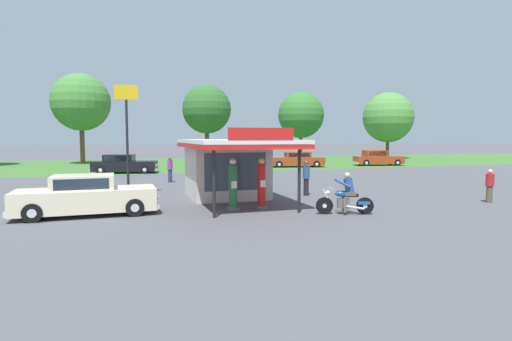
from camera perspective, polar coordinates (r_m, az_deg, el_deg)
The scene contains 18 objects.
ground_plane at distance 16.46m, azimuth 3.75°, elevation -5.45°, with size 300.00×300.00×0.00m, color #4C4C51.
grass_verge_strip at distance 45.54m, azimuth -10.34°, elevation 0.95°, with size 120.00×24.00×0.01m, color #3D6B2D.
service_station_kiosk at distance 19.31m, azimuth -3.85°, elevation 0.93°, with size 4.22×7.26×3.23m.
gas_pump_nearside at distance 16.24m, azimuth -3.24°, elevation -2.22°, with size 0.44×0.44×2.05m.
gas_pump_offside at distance 16.59m, azimuth 0.79°, elevation -2.08°, with size 0.44×0.44×2.05m.
motorcycle_with_rider at distance 15.68m, azimuth 12.45°, elevation -3.64°, with size 2.07×0.92×1.58m.
featured_classic_sedan at distance 16.37m, azimuth -22.64°, elevation -3.39°, with size 5.15×1.97×1.50m.
parked_car_back_row_far_right at distance 40.01m, azimuth 5.70°, elevation 1.47°, with size 5.76×3.01×1.46m.
parked_car_back_row_centre_left at distance 34.74m, azimuth -17.97°, elevation 0.82°, with size 5.41×2.90×1.50m.
parked_car_second_row_spare at distance 43.87m, azimuth 16.64°, elevation 1.61°, with size 5.30×2.69×1.56m.
bystander_leaning_by_kiosk at distance 20.74m, azimuth 29.86°, elevation -1.81°, with size 0.34×0.34×1.49m.
bystander_standing_back_lot at distance 20.36m, azimuth 7.03°, elevation -0.97°, with size 0.37×0.37×1.69m.
bystander_admiring_sedan at distance 26.71m, azimuth -11.93°, elevation 0.21°, with size 0.34×0.34×1.64m.
tree_oak_left at distance 48.53m, azimuth -23.28°, elevation 8.75°, with size 6.20×6.20×9.79m.
tree_oak_distant_spare at distance 52.24m, azimuth 6.31°, elevation 7.69°, with size 5.79×5.79×8.59m.
tree_oak_right at distance 49.31m, azimuth -6.98°, elevation 8.32°, with size 5.79×5.79×9.13m.
tree_oak_centre at distance 58.57m, azimuth 18.11°, elevation 6.94°, with size 6.75×6.75×8.96m.
roadside_pole_sign at distance 20.86m, azimuth -17.62°, elevation 6.51°, with size 1.10×0.12×5.40m.
Camera 1 is at (-6.00, -15.05, 2.88)m, focal length 28.62 mm.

